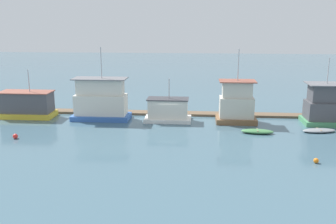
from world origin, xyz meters
name	(u,v)px	position (x,y,z in m)	size (l,w,h in m)	color
ground_plane	(169,121)	(0.00, 0.00, 0.00)	(200.00, 200.00, 0.00)	#426070
dock_walkway	(171,113)	(0.00, 3.37, 0.15)	(51.00, 1.87, 0.30)	brown
houseboat_yellow	(27,105)	(-18.84, 0.40, 1.66)	(7.07, 3.26, 6.37)	gold
houseboat_blue	(101,101)	(-8.81, 0.17, 2.36)	(7.41, 3.42, 9.30)	#3866B7
houseboat_white	(168,110)	(-0.09, -0.04, 1.36)	(5.89, 3.22, 5.49)	white
houseboat_brown	(236,104)	(8.52, 0.04, 2.30)	(5.00, 3.40, 9.20)	brown
houseboat_green	(325,106)	(19.35, 0.23, 2.25)	(5.12, 3.84, 8.17)	#4C9360
dinghy_green	(257,131)	(10.51, -4.66, 0.24)	(3.74, 1.57, 0.48)	#47844C
dinghy_grey	(319,130)	(17.69, -3.57, 0.19)	(4.03, 2.05, 0.38)	gray
buoy_red	(15,136)	(-16.06, -8.77, 0.27)	(0.55, 0.55, 0.55)	red
buoy_orange	(316,161)	(14.43, -13.48, 0.23)	(0.47, 0.47, 0.47)	orange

